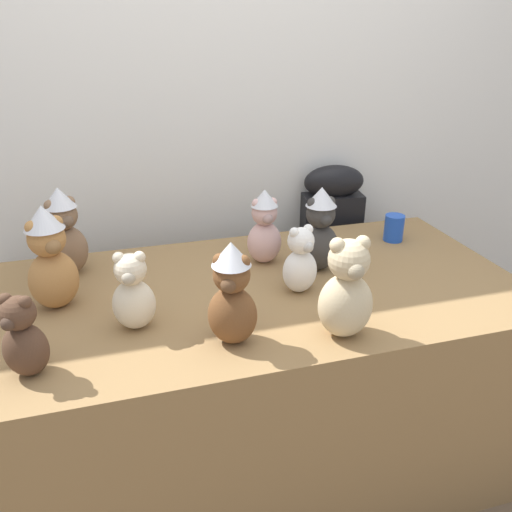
{
  "coord_description": "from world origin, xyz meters",
  "views": [
    {
      "loc": [
        -0.43,
        -1.25,
        1.62
      ],
      "look_at": [
        0.0,
        0.25,
        0.91
      ],
      "focal_mm": 35.97,
      "sensor_mm": 36.0,
      "label": 1
    }
  ],
  "objects": [
    {
      "name": "teddy_bear_sand",
      "position": [
        0.16,
        -0.1,
        0.93
      ],
      "size": [
        0.17,
        0.15,
        0.31
      ],
      "rotation": [
        0.0,
        0.0,
        -0.07
      ],
      "color": "#CCB78E",
      "rests_on": "display_table"
    },
    {
      "name": "teddy_bear_charcoal",
      "position": [
        0.26,
        0.33,
        0.94
      ],
      "size": [
        0.14,
        0.13,
        0.31
      ],
      "rotation": [
        0.0,
        0.0,
        0.01
      ],
      "color": "#383533",
      "rests_on": "display_table"
    },
    {
      "name": "display_table",
      "position": [
        0.0,
        0.25,
        0.4
      ],
      "size": [
        1.85,
        0.93,
        0.79
      ],
      "primitive_type": "cube",
      "color": "olive",
      "rests_on": "ground_plane"
    },
    {
      "name": "teddy_bear_blush",
      "position": [
        0.09,
        0.44,
        0.93
      ],
      "size": [
        0.13,
        0.12,
        0.29
      ],
      "rotation": [
        0.0,
        0.0,
        -0.01
      ],
      "color": "beige",
      "rests_on": "display_table"
    },
    {
      "name": "teddy_bear_mocha",
      "position": [
        -0.62,
        0.55,
        0.95
      ],
      "size": [
        0.18,
        0.17,
        0.32
      ],
      "rotation": [
        0.0,
        0.0,
        0.42
      ],
      "color": "#7F6047",
      "rests_on": "display_table"
    },
    {
      "name": "instrument_case",
      "position": [
        0.54,
        0.84,
        0.52
      ],
      "size": [
        0.29,
        0.16,
        1.03
      ],
      "rotation": [
        0.0,
        0.0,
        -0.14
      ],
      "color": "black",
      "rests_on": "ground_plane"
    },
    {
      "name": "ground_plane",
      "position": [
        0.0,
        0.0,
        0.0
      ],
      "size": [
        10.0,
        10.0,
        0.0
      ],
      "primitive_type": "plane",
      "color": "brown"
    },
    {
      "name": "teddy_bear_cocoa",
      "position": [
        -0.7,
        -0.04,
        0.9
      ],
      "size": [
        0.15,
        0.15,
        0.23
      ],
      "rotation": [
        0.0,
        0.0,
        -0.52
      ],
      "color": "#4C3323",
      "rests_on": "display_table"
    },
    {
      "name": "party_cup_blue",
      "position": [
        0.67,
        0.5,
        0.85
      ],
      "size": [
        0.08,
        0.08,
        0.11
      ],
      "primitive_type": "cylinder",
      "color": "blue",
      "rests_on": "display_table"
    },
    {
      "name": "teddy_bear_caramel",
      "position": [
        -0.65,
        0.31,
        0.96
      ],
      "size": [
        0.19,
        0.18,
        0.34
      ],
      "rotation": [
        0.0,
        0.0,
        0.41
      ],
      "color": "#B27A42",
      "rests_on": "display_table"
    },
    {
      "name": "teddy_bear_chestnut",
      "position": [
        -0.15,
        -0.04,
        0.94
      ],
      "size": [
        0.18,
        0.17,
        0.31
      ],
      "rotation": [
        0.0,
        0.0,
        -0.43
      ],
      "color": "brown",
      "rests_on": "display_table"
    },
    {
      "name": "wall_back",
      "position": [
        0.0,
        0.96,
        1.3
      ],
      "size": [
        7.0,
        0.08,
        2.6
      ],
      "primitive_type": "cube",
      "color": "white",
      "rests_on": "ground_plane"
    },
    {
      "name": "teddy_bear_cream",
      "position": [
        -0.41,
        0.11,
        0.91
      ],
      "size": [
        0.14,
        0.13,
        0.25
      ],
      "rotation": [
        0.0,
        0.0,
        -0.19
      ],
      "color": "beige",
      "rests_on": "display_table"
    },
    {
      "name": "teddy_bear_snow",
      "position": [
        0.14,
        0.19,
        0.9
      ],
      "size": [
        0.14,
        0.13,
        0.24
      ],
      "rotation": [
        0.0,
        0.0,
        0.27
      ],
      "color": "white",
      "rests_on": "display_table"
    }
  ]
}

